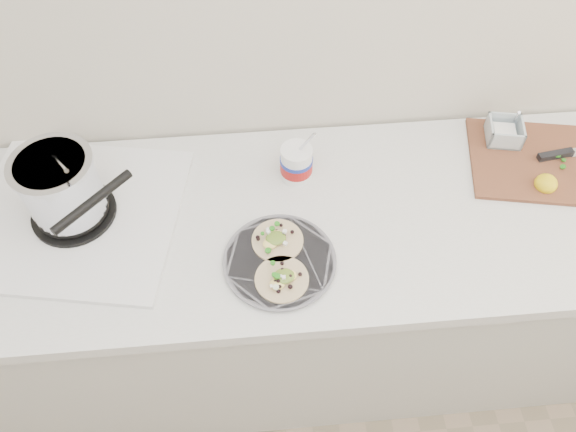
{
  "coord_description": "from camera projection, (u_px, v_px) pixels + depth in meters",
  "views": [
    {
      "loc": [
        -0.14,
        0.53,
        2.1
      ],
      "look_at": [
        -0.07,
        1.37,
        0.96
      ],
      "focal_mm": 35.0,
      "sensor_mm": 36.0,
      "label": 1
    }
  ],
  "objects": [
    {
      "name": "tub",
      "position": [
        298.0,
        161.0,
        1.53
      ],
      "size": [
        0.09,
        0.09,
        0.2
      ],
      "rotation": [
        0.0,
        0.0,
        -0.36
      ],
      "color": "white",
      "rests_on": "counter"
    },
    {
      "name": "counter",
      "position": [
        306.0,
        292.0,
        1.87
      ],
      "size": [
        2.44,
        0.66,
        0.9
      ],
      "color": "beige",
      "rests_on": "ground"
    },
    {
      "name": "cutboard",
      "position": [
        547.0,
        157.0,
        1.6
      ],
      "size": [
        0.49,
        0.39,
        0.07
      ],
      "rotation": [
        0.0,
        0.0,
        -0.19
      ],
      "color": "brown",
      "rests_on": "counter"
    },
    {
      "name": "stove",
      "position": [
        66.0,
        197.0,
        1.42
      ],
      "size": [
        0.62,
        0.59,
        0.26
      ],
      "rotation": [
        0.0,
        0.0,
        -0.18
      ],
      "color": "silver",
      "rests_on": "counter"
    },
    {
      "name": "taco_plate",
      "position": [
        280.0,
        259.0,
        1.39
      ],
      "size": [
        0.28,
        0.28,
        0.04
      ],
      "rotation": [
        0.0,
        0.0,
        -0.25
      ],
      "color": "slate",
      "rests_on": "counter"
    }
  ]
}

